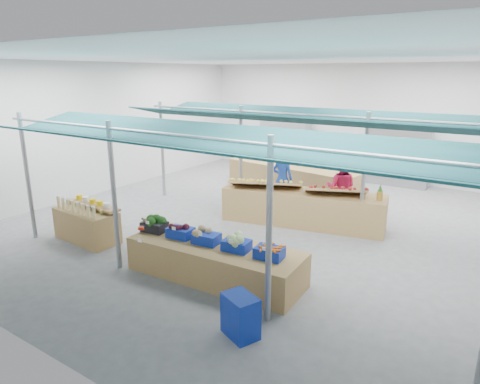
{
  "coord_description": "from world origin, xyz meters",
  "views": [
    {
      "loc": [
        5.51,
        -9.33,
        3.85
      ],
      "look_at": [
        0.37,
        -1.6,
        1.26
      ],
      "focal_mm": 32.0,
      "sensor_mm": 36.0,
      "label": 1
    }
  ],
  "objects_px": {
    "veg_counter": "(215,261)",
    "crate_stack": "(240,316)",
    "bottle_shelf": "(88,223)",
    "fruit_counter": "(303,208)",
    "vendor_left": "(282,179)",
    "vendor_right": "(341,188)"
  },
  "relations": [
    {
      "from": "veg_counter",
      "to": "fruit_counter",
      "type": "relative_size",
      "value": 0.83
    },
    {
      "from": "fruit_counter",
      "to": "vendor_left",
      "type": "xyz_separation_m",
      "value": [
        -1.2,
        1.1,
        0.39
      ]
    },
    {
      "from": "bottle_shelf",
      "to": "vendor_left",
      "type": "distance_m",
      "value": 5.56
    },
    {
      "from": "bottle_shelf",
      "to": "fruit_counter",
      "type": "bearing_deg",
      "value": 49.2
    },
    {
      "from": "veg_counter",
      "to": "vendor_left",
      "type": "height_order",
      "value": "vendor_left"
    },
    {
      "from": "bottle_shelf",
      "to": "fruit_counter",
      "type": "relative_size",
      "value": 0.41
    },
    {
      "from": "veg_counter",
      "to": "crate_stack",
      "type": "relative_size",
      "value": 5.27
    },
    {
      "from": "fruit_counter",
      "to": "vendor_left",
      "type": "distance_m",
      "value": 1.67
    },
    {
      "from": "crate_stack",
      "to": "vendor_left",
      "type": "distance_m",
      "value": 6.69
    },
    {
      "from": "fruit_counter",
      "to": "vendor_right",
      "type": "bearing_deg",
      "value": 49.41
    },
    {
      "from": "vendor_right",
      "to": "bottle_shelf",
      "type": "bearing_deg",
      "value": 36.4
    },
    {
      "from": "veg_counter",
      "to": "crate_stack",
      "type": "xyz_separation_m",
      "value": [
        1.46,
        -1.32,
        -0.01
      ]
    },
    {
      "from": "crate_stack",
      "to": "vendor_left",
      "type": "relative_size",
      "value": 0.39
    },
    {
      "from": "vendor_left",
      "to": "crate_stack",
      "type": "bearing_deg",
      "value": 100.91
    },
    {
      "from": "bottle_shelf",
      "to": "crate_stack",
      "type": "height_order",
      "value": "bottle_shelf"
    },
    {
      "from": "fruit_counter",
      "to": "vendor_left",
      "type": "relative_size",
      "value": 2.5
    },
    {
      "from": "crate_stack",
      "to": "bottle_shelf",
      "type": "bearing_deg",
      "value": 166.55
    },
    {
      "from": "vendor_left",
      "to": "vendor_right",
      "type": "distance_m",
      "value": 1.8
    },
    {
      "from": "bottle_shelf",
      "to": "veg_counter",
      "type": "distance_m",
      "value": 3.7
    },
    {
      "from": "fruit_counter",
      "to": "crate_stack",
      "type": "xyz_separation_m",
      "value": [
        1.4,
        -5.05,
        -0.12
      ]
    },
    {
      "from": "fruit_counter",
      "to": "crate_stack",
      "type": "height_order",
      "value": "fruit_counter"
    },
    {
      "from": "veg_counter",
      "to": "crate_stack",
      "type": "bearing_deg",
      "value": -45.4
    }
  ]
}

